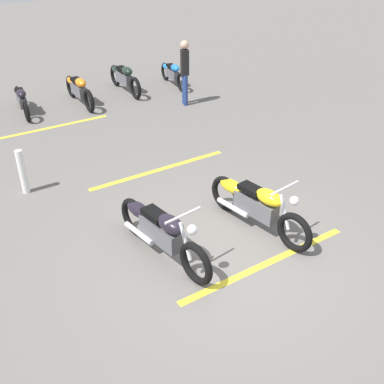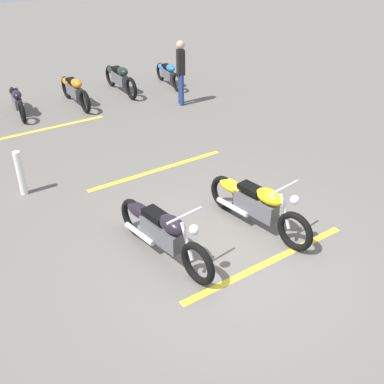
{
  "view_description": "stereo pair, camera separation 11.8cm",
  "coord_description": "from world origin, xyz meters",
  "px_view_note": "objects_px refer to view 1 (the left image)",
  "views": [
    {
      "loc": [
        -4.46,
        3.54,
        4.48
      ],
      "look_at": [
        0.99,
        0.0,
        0.65
      ],
      "focal_mm": 42.26,
      "sensor_mm": 36.0,
      "label": 1
    },
    {
      "loc": [
        -4.4,
        3.64,
        4.48
      ],
      "look_at": [
        0.99,
        0.0,
        0.65
      ],
      "focal_mm": 42.26,
      "sensor_mm": 36.0,
      "label": 2
    }
  ],
  "objects_px": {
    "motorcycle_dark_foreground": "(160,230)",
    "motorcycle_row_far_left": "(172,73)",
    "bystander_near_row": "(185,70)",
    "motorcycle_row_left": "(124,77)",
    "motorcycle_row_center": "(78,89)",
    "motorcycle_bright_foreground": "(255,204)",
    "motorcycle_row_right": "(21,99)",
    "bollard_post": "(22,172)"
  },
  "relations": [
    {
      "from": "motorcycle_bright_foreground",
      "to": "motorcycle_row_far_left",
      "type": "relative_size",
      "value": 1.16
    },
    {
      "from": "bollard_post",
      "to": "motorcycle_dark_foreground",
      "type": "bearing_deg",
      "value": -158.39
    },
    {
      "from": "motorcycle_row_center",
      "to": "motorcycle_row_right",
      "type": "distance_m",
      "value": 1.6
    },
    {
      "from": "motorcycle_row_far_left",
      "to": "bollard_post",
      "type": "relative_size",
      "value": 2.14
    },
    {
      "from": "motorcycle_row_center",
      "to": "bollard_post",
      "type": "xyz_separation_m",
      "value": [
        -4.31,
        2.75,
        0.0
      ]
    },
    {
      "from": "motorcycle_row_center",
      "to": "bollard_post",
      "type": "distance_m",
      "value": 5.11
    },
    {
      "from": "motorcycle_row_center",
      "to": "bollard_post",
      "type": "height_order",
      "value": "bollard_post"
    },
    {
      "from": "motorcycle_bright_foreground",
      "to": "bollard_post",
      "type": "bearing_deg",
      "value": -145.79
    },
    {
      "from": "bystander_near_row",
      "to": "motorcycle_row_right",
      "type": "bearing_deg",
      "value": 175.2
    },
    {
      "from": "bollard_post",
      "to": "motorcycle_row_far_left",
      "type": "bearing_deg",
      "value": -53.59
    },
    {
      "from": "motorcycle_row_center",
      "to": "motorcycle_dark_foreground",
      "type": "bearing_deg",
      "value": -10.1
    },
    {
      "from": "bystander_near_row",
      "to": "motorcycle_dark_foreground",
      "type": "bearing_deg",
      "value": -106.28
    },
    {
      "from": "motorcycle_row_far_left",
      "to": "bystander_near_row",
      "type": "xyz_separation_m",
      "value": [
        -1.79,
        0.65,
        0.62
      ]
    },
    {
      "from": "motorcycle_row_far_left",
      "to": "motorcycle_row_right",
      "type": "height_order",
      "value": "motorcycle_row_right"
    },
    {
      "from": "motorcycle_row_left",
      "to": "bollard_post",
      "type": "distance_m",
      "value": 6.35
    },
    {
      "from": "motorcycle_row_left",
      "to": "motorcycle_dark_foreground",
      "type": "bearing_deg",
      "value": -19.69
    },
    {
      "from": "motorcycle_row_center",
      "to": "bollard_post",
      "type": "bearing_deg",
      "value": -31.18
    },
    {
      "from": "motorcycle_dark_foreground",
      "to": "bystander_near_row",
      "type": "bearing_deg",
      "value": 137.26
    },
    {
      "from": "motorcycle_bright_foreground",
      "to": "motorcycle_row_far_left",
      "type": "bearing_deg",
      "value": 151.51
    },
    {
      "from": "motorcycle_row_right",
      "to": "motorcycle_row_left",
      "type": "bearing_deg",
      "value": 99.79
    },
    {
      "from": "motorcycle_bright_foreground",
      "to": "motorcycle_dark_foreground",
      "type": "xyz_separation_m",
      "value": [
        0.21,
        1.72,
        0.0
      ]
    },
    {
      "from": "motorcycle_row_left",
      "to": "motorcycle_row_center",
      "type": "height_order",
      "value": "motorcycle_row_left"
    },
    {
      "from": "motorcycle_row_far_left",
      "to": "motorcycle_row_left",
      "type": "xyz_separation_m",
      "value": [
        0.24,
        1.6,
        0.06
      ]
    },
    {
      "from": "motorcycle_row_far_left",
      "to": "motorcycle_row_center",
      "type": "distance_m",
      "value": 3.2
    },
    {
      "from": "bystander_near_row",
      "to": "motorcycle_row_far_left",
      "type": "bearing_deg",
      "value": 89.26
    },
    {
      "from": "motorcycle_row_center",
      "to": "motorcycle_row_right",
      "type": "xyz_separation_m",
      "value": [
        0.13,
        1.59,
        -0.05
      ]
    },
    {
      "from": "motorcycle_dark_foreground",
      "to": "bystander_near_row",
      "type": "relative_size",
      "value": 1.23
    },
    {
      "from": "motorcycle_row_left",
      "to": "motorcycle_row_center",
      "type": "distance_m",
      "value": 1.63
    },
    {
      "from": "bystander_near_row",
      "to": "bollard_post",
      "type": "bearing_deg",
      "value": -134.82
    },
    {
      "from": "motorcycle_row_left",
      "to": "bollard_post",
      "type": "relative_size",
      "value": 2.48
    },
    {
      "from": "motorcycle_row_far_left",
      "to": "motorcycle_row_center",
      "type": "bearing_deg",
      "value": -80.26
    },
    {
      "from": "motorcycle_row_right",
      "to": "motorcycle_row_far_left",
      "type": "bearing_deg",
      "value": 95.77
    },
    {
      "from": "motorcycle_dark_foreground",
      "to": "motorcycle_row_left",
      "type": "height_order",
      "value": "motorcycle_dark_foreground"
    },
    {
      "from": "bystander_near_row",
      "to": "motorcycle_row_left",
      "type": "bearing_deg",
      "value": 134.35
    },
    {
      "from": "motorcycle_row_left",
      "to": "bystander_near_row",
      "type": "xyz_separation_m",
      "value": [
        -2.03,
        -0.96,
        0.56
      ]
    },
    {
      "from": "motorcycle_row_far_left",
      "to": "motorcycle_row_right",
      "type": "xyz_separation_m",
      "value": [
        0.05,
        4.8,
        0.0
      ]
    },
    {
      "from": "motorcycle_row_center",
      "to": "motorcycle_row_right",
      "type": "bearing_deg",
      "value": -93.34
    },
    {
      "from": "motorcycle_row_right",
      "to": "bollard_post",
      "type": "height_order",
      "value": "bollard_post"
    },
    {
      "from": "motorcycle_bright_foreground",
      "to": "motorcycle_dark_foreground",
      "type": "bearing_deg",
      "value": -104.3
    },
    {
      "from": "motorcycle_dark_foreground",
      "to": "motorcycle_row_far_left",
      "type": "distance_m",
      "value": 8.87
    },
    {
      "from": "motorcycle_bright_foreground",
      "to": "motorcycle_row_right",
      "type": "relative_size",
      "value": 1.15
    },
    {
      "from": "motorcycle_dark_foreground",
      "to": "motorcycle_row_left",
      "type": "relative_size",
      "value": 1.01
    }
  ]
}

